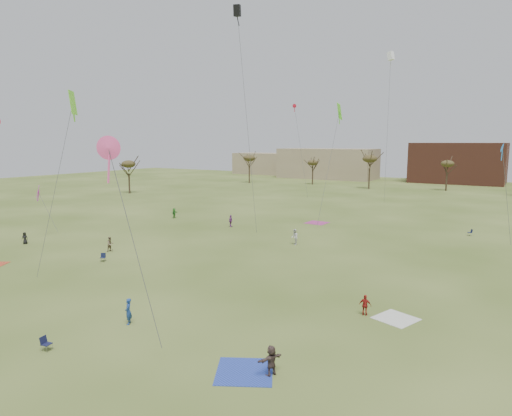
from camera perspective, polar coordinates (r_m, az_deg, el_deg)
The scene contains 20 objects.
ground at distance 38.27m, azimuth -9.63°, elevation -10.45°, with size 260.00×260.00×0.00m, color #394F18.
flyer_near_right at distance 32.35m, azimuth -15.97°, elevation -12.56°, with size 0.66×0.43×1.80m, color navy.
spectator_fore_a at distance 33.58m, azimuth 13.76°, elevation -11.95°, with size 0.88×0.37×1.51m, color maroon.
spectator_fore_b at distance 53.31m, azimuth -18.09°, elevation -4.41°, with size 0.82×0.64×1.68m, color #77664C.
spectator_fore_c at distance 25.04m, azimuth 1.95°, elevation -18.87°, with size 1.54×0.49×1.66m, color #513D39.
flyer_mid_a at distance 61.24m, azimuth -27.39°, elevation -3.42°, with size 0.71×0.46×1.45m, color black.
spectator_mid_d at distance 65.26m, azimuth -3.25°, elevation -1.67°, with size 1.02×0.43×1.74m, color #833B8E.
spectator_mid_e at distance 54.17m, azimuth 4.95°, elevation -3.70°, with size 0.92×0.72×1.89m, color white.
flyer_far_a at distance 74.00m, azimuth -10.39°, elevation -0.64°, with size 1.50×0.48×1.62m, color #34822B.
blanket_blue at distance 25.73m, azimuth -1.47°, elevation -20.15°, with size 3.03×3.03×0.03m, color #2841AD.
blanket_cream at distance 33.80m, azimuth 17.41°, elevation -13.32°, with size 2.55×2.55×0.03m, color silver.
blanket_plum at distance 69.12m, azimuth 7.76°, elevation -1.89°, with size 3.09×3.09×0.03m, color #AD357D.
camp_chair_left at distance 49.27m, azimuth -18.94°, elevation -6.18°, with size 0.73×0.74×0.87m.
camp_chair_center at distance 30.47m, azimuth -25.16°, elevation -15.70°, with size 0.63×0.60×0.87m.
camp_chair_right at distance 65.62m, azimuth 25.61°, elevation -2.98°, with size 0.71×0.69×0.87m.
kites_aloft at distance 67.02m, azimuth 8.05°, elevation 17.13°, with size 58.71×69.81×27.86m.
tree_line at distance 109.67m, azimuth 17.48°, elevation 5.33°, with size 117.44×49.32×8.91m.
building_tan at distance 154.04m, azimuth 9.11°, elevation 5.62°, with size 32.00×14.00×10.00m, color #937F60.
building_brick at distance 148.43m, azimuth 24.35°, elevation 5.27°, with size 26.00×16.00×12.00m, color brown.
building_tan_west at distance 173.86m, azimuth 0.80°, elevation 5.71°, with size 20.00×12.00×8.00m, color #937F60.
Camera 1 is at (24.09, -27.07, 12.32)m, focal length 31.36 mm.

